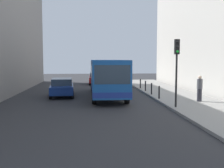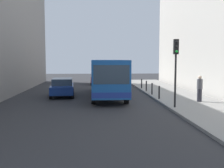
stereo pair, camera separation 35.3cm
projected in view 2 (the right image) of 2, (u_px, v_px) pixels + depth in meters
name	position (u px, v px, depth m)	size (l,w,h in m)	color
ground_plane	(113.00, 103.00, 19.16)	(80.00, 80.00, 0.00)	#2D2D30
sidewalk	(189.00, 101.00, 19.52)	(4.40, 40.00, 0.15)	gray
bus	(107.00, 75.00, 22.72)	(2.54, 11.02, 3.00)	#19519E
car_beside_bus	(62.00, 87.00, 22.75)	(2.11, 4.51, 1.48)	navy
car_behind_bus	(99.00, 78.00, 33.77)	(1.89, 4.42, 1.48)	maroon
traffic_light	(176.00, 60.00, 16.46)	(0.28, 0.33, 4.10)	black
bollard_near	(159.00, 92.00, 20.27)	(0.11, 0.11, 0.95)	black
bollard_mid	(152.00, 89.00, 22.73)	(0.11, 0.11, 0.95)	black
bollard_far	(146.00, 86.00, 25.19)	(0.11, 0.11, 0.95)	black
bollard_farthest	(142.00, 84.00, 27.64)	(0.11, 0.11, 0.95)	black
pedestrian_near_signal	(200.00, 89.00, 18.88)	(0.38, 0.38, 1.79)	#26262D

